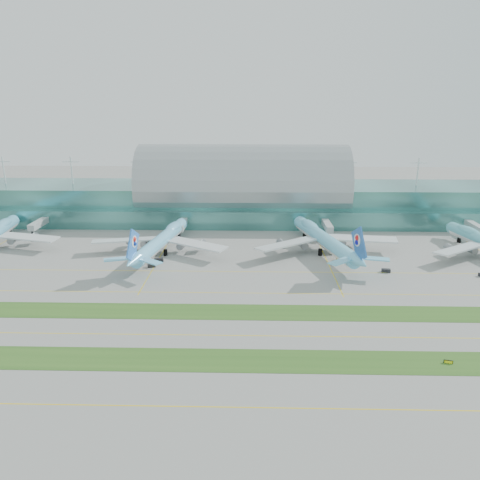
{
  "coord_description": "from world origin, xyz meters",
  "views": [
    {
      "loc": [
        4.68,
        -139.56,
        67.97
      ],
      "look_at": [
        0.0,
        55.0,
        9.0
      ],
      "focal_mm": 35.0,
      "sensor_mm": 36.0,
      "label": 1
    }
  ],
  "objects_px": {
    "airliner_b": "(162,239)",
    "airliner_c": "(323,238)",
    "terminal": "(243,195)",
    "taxiway_sign_east": "(448,362)"
  },
  "relations": [
    {
      "from": "airliner_b",
      "to": "airliner_c",
      "type": "distance_m",
      "value": 74.02
    },
    {
      "from": "terminal",
      "to": "taxiway_sign_east",
      "type": "relative_size",
      "value": 145.47
    },
    {
      "from": "terminal",
      "to": "airliner_b",
      "type": "bearing_deg",
      "value": -119.21
    },
    {
      "from": "terminal",
      "to": "airliner_b",
      "type": "height_order",
      "value": "terminal"
    },
    {
      "from": "airliner_b",
      "to": "airliner_c",
      "type": "xyz_separation_m",
      "value": [
        73.99,
        2.31,
        0.39
      ]
    },
    {
      "from": "taxiway_sign_east",
      "to": "airliner_c",
      "type": "bearing_deg",
      "value": 116.77
    },
    {
      "from": "airliner_c",
      "to": "taxiway_sign_east",
      "type": "xyz_separation_m",
      "value": [
        19.8,
        -94.84,
        -6.1
      ]
    },
    {
      "from": "airliner_b",
      "to": "airliner_c",
      "type": "height_order",
      "value": "airliner_c"
    },
    {
      "from": "airliner_b",
      "to": "terminal",
      "type": "bearing_deg",
      "value": 70.15
    },
    {
      "from": "terminal",
      "to": "airliner_c",
      "type": "distance_m",
      "value": 73.17
    }
  ]
}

